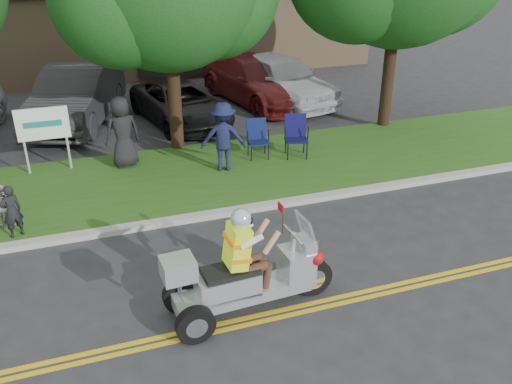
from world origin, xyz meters
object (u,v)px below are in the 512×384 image
object	(u,v)px
trike_scooter	(244,277)
parked_car_left	(76,96)
parked_car_far_right	(280,79)
lawn_chair_a	(257,136)
parked_car_right	(256,80)
lawn_chair_b	(296,133)
parked_car_mid	(181,103)

from	to	relation	value
trike_scooter	parked_car_left	world-z (taller)	trike_scooter
trike_scooter	parked_car_far_right	distance (m)	11.86
lawn_chair_a	parked_car_right	size ratio (longest dim) A/B	0.19
lawn_chair_a	parked_car_right	xyz separation A→B (m)	(1.77, 5.17, 0.10)
parked_car_right	parked_car_left	bearing A→B (deg)	171.01
parked_car_right	lawn_chair_b	bearing A→B (deg)	-111.02
parked_car_right	parked_car_far_right	size ratio (longest dim) A/B	1.06
trike_scooter	parked_car_mid	bearing A→B (deg)	80.68
trike_scooter	lawn_chair_b	world-z (taller)	trike_scooter
parked_car_right	parked_car_far_right	xyz separation A→B (m)	(0.75, -0.40, 0.08)
lawn_chair_b	parked_car_mid	world-z (taller)	parked_car_mid
lawn_chair_a	parked_car_far_right	distance (m)	5.40
parked_car_far_right	parked_car_left	bearing A→B (deg)	165.89
lawn_chair_b	parked_car_right	distance (m)	5.49
trike_scooter	lawn_chair_b	bearing A→B (deg)	56.86
lawn_chair_b	parked_car_right	size ratio (longest dim) A/B	0.21
lawn_chair_b	parked_car_mid	bearing A→B (deg)	134.03
lawn_chair_a	parked_car_left	size ratio (longest dim) A/B	0.19
lawn_chair_a	parked_car_mid	xyz separation A→B (m)	(-1.29, 3.74, -0.05)
parked_car_right	parked_car_far_right	distance (m)	0.85
trike_scooter	parked_car_mid	distance (m)	9.85
parked_car_mid	parked_car_right	distance (m)	3.38
lawn_chair_b	parked_car_left	world-z (taller)	parked_car_left
parked_car_mid	parked_car_right	xyz separation A→B (m)	(3.06, 1.43, 0.16)
parked_car_mid	parked_car_right	size ratio (longest dim) A/B	0.84
parked_car_left	parked_car_right	distance (m)	6.18
parked_car_mid	parked_car_far_right	distance (m)	3.95
trike_scooter	lawn_chair_a	xyz separation A→B (m)	(2.33, 6.05, 0.02)
parked_car_mid	parked_car_far_right	world-z (taller)	parked_car_far_right
lawn_chair_b	parked_car_far_right	distance (m)	5.26
lawn_chair_a	lawn_chair_b	size ratio (longest dim) A/B	0.92
parked_car_mid	parked_car_far_right	size ratio (longest dim) A/B	0.89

